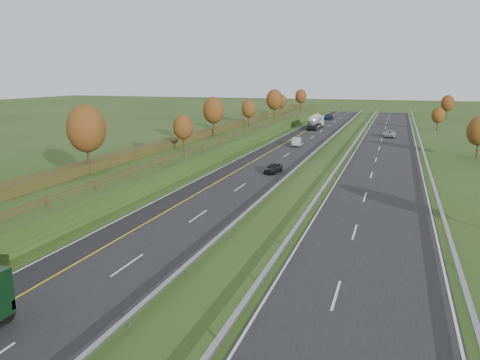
% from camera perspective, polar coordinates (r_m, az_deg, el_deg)
% --- Properties ---
extents(ground, '(400.00, 400.00, 0.00)m').
position_cam_1_polar(ground, '(71.53, 10.28, 2.22)').
color(ground, '#284217').
rests_on(ground, ground).
extents(near_carriageway, '(10.50, 200.00, 0.04)m').
position_cam_1_polar(near_carriageway, '(77.85, 4.99, 3.21)').
color(near_carriageway, black).
rests_on(near_carriageway, ground).
extents(far_carriageway, '(10.50, 200.00, 0.04)m').
position_cam_1_polar(far_carriageway, '(75.77, 17.21, 2.44)').
color(far_carriageway, black).
rests_on(far_carriageway, ground).
extents(hard_shoulder, '(3.00, 200.00, 0.04)m').
position_cam_1_polar(hard_shoulder, '(78.80, 2.34, 3.37)').
color(hard_shoulder, black).
rests_on(hard_shoulder, ground).
extents(lane_markings, '(26.75, 200.00, 0.01)m').
position_cam_1_polar(lane_markings, '(76.51, 9.64, 2.94)').
color(lane_markings, silver).
rests_on(lane_markings, near_carriageway).
extents(embankment_left, '(12.00, 200.00, 2.00)m').
position_cam_1_polar(embankment_left, '(81.69, -3.92, 4.37)').
color(embankment_left, '#284217').
rests_on(embankment_left, ground).
extents(hedge_left, '(2.20, 180.00, 1.10)m').
position_cam_1_polar(hedge_left, '(82.27, -5.23, 5.49)').
color(hedge_left, '#363A17').
rests_on(hedge_left, embankment_left).
extents(fence_left, '(0.12, 189.06, 1.20)m').
position_cam_1_polar(fence_left, '(79.48, -1.03, 5.42)').
color(fence_left, '#422B19').
rests_on(fence_left, embankment_left).
extents(median_barrier_near, '(0.32, 200.00, 0.71)m').
position_cam_1_polar(median_barrier_near, '(76.65, 9.15, 3.40)').
color(median_barrier_near, gray).
rests_on(median_barrier_near, ground).
extents(median_barrier_far, '(0.32, 200.00, 0.71)m').
position_cam_1_polar(median_barrier_far, '(76.00, 12.95, 3.17)').
color(median_barrier_far, gray).
rests_on(median_barrier_far, ground).
extents(outer_barrier_far, '(0.32, 200.00, 0.71)m').
position_cam_1_polar(outer_barrier_far, '(75.79, 21.63, 2.58)').
color(outer_barrier_far, gray).
rests_on(outer_barrier_far, ground).
extents(trees_left, '(6.64, 164.30, 7.66)m').
position_cam_1_polar(trees_left, '(77.87, -4.68, 7.93)').
color(trees_left, '#2D2116').
rests_on(trees_left, embankment_left).
extents(trees_far, '(8.45, 118.60, 7.12)m').
position_cam_1_polar(trees_far, '(104.93, 25.16, 6.81)').
color(trees_far, '#2D2116').
rests_on(trees_far, ground).
extents(road_tanker, '(2.40, 11.22, 3.46)m').
position_cam_1_polar(road_tanker, '(116.91, 9.17, 7.12)').
color(road_tanker, silver).
rests_on(road_tanker, near_carriageway).
extents(car_dark_near, '(2.07, 4.04, 1.32)m').
position_cam_1_polar(car_dark_near, '(62.06, 4.10, 1.48)').
color(car_dark_near, black).
rests_on(car_dark_near, near_carriageway).
extents(car_silver_mid, '(2.15, 4.72, 1.50)m').
position_cam_1_polar(car_silver_mid, '(87.02, 6.91, 4.67)').
color(car_silver_mid, '#A3A2A7').
rests_on(car_silver_mid, near_carriageway).
extents(car_small_far, '(2.80, 5.58, 1.55)m').
position_cam_1_polar(car_small_far, '(142.21, 10.68, 7.57)').
color(car_small_far, '#142341').
rests_on(car_small_far, near_carriageway).
extents(car_oncoming, '(2.46, 5.10, 1.40)m').
position_cam_1_polar(car_oncoming, '(104.16, 17.77, 5.42)').
color(car_oncoming, '#A8A8AD').
rests_on(car_oncoming, far_carriageway).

